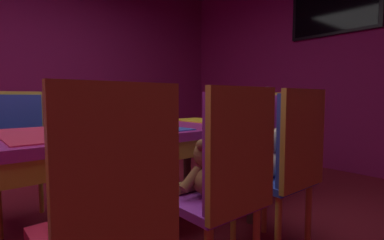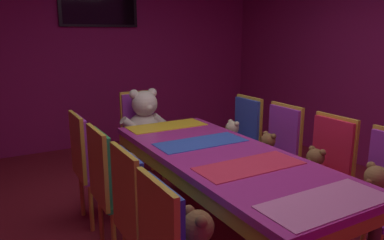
{
  "view_description": "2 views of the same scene",
  "coord_description": "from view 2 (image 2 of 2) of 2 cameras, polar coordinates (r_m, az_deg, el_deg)",
  "views": [
    {
      "loc": [
        1.71,
        -0.66,
        0.94
      ],
      "look_at": [
        0.19,
        0.61,
        0.78
      ],
      "focal_mm": 26.99,
      "sensor_mm": 36.0,
      "label": 1
    },
    {
      "loc": [
        -1.53,
        -2.2,
        1.62
      ],
      "look_at": [
        -0.02,
        0.45,
        0.91
      ],
      "focal_mm": 34.41,
      "sensor_mm": 36.0,
      "label": 2
    }
  ],
  "objects": [
    {
      "name": "teddy_right_2",
      "position": [
        3.5,
        11.57,
        -4.5
      ],
      "size": [
        0.23,
        0.3,
        0.28
      ],
      "rotation": [
        0.0,
        0.0,
        3.14
      ],
      "color": "brown",
      "rests_on": "chair_right_2"
    },
    {
      "name": "wall_tv",
      "position": [
        5.54,
        -14.27,
        17.15
      ],
      "size": [
        1.11,
        0.06,
        0.64
      ],
      "color": "black"
    },
    {
      "name": "teddy_right_3",
      "position": [
        3.89,
        6.16,
        -2.49
      ],
      "size": [
        0.24,
        0.31,
        0.29
      ],
      "rotation": [
        0.0,
        0.0,
        3.14
      ],
      "color": "beige",
      "rests_on": "chair_right_3"
    },
    {
      "name": "chair_left_1",
      "position": [
        2.29,
        -8.29,
        -13.65
      ],
      "size": [
        0.42,
        0.41,
        0.98
      ],
      "color": "#2D47B2",
      "rests_on": "ground_plane"
    },
    {
      "name": "throne_chair",
      "position": [
        4.31,
        -8.05,
        -0.79
      ],
      "size": [
        0.41,
        0.42,
        0.98
      ],
      "rotation": [
        0.0,
        0.0,
        -1.57
      ],
      "color": "purple",
      "rests_on": "ground_plane"
    },
    {
      "name": "chair_left_3",
      "position": [
        3.28,
        -15.86,
        -5.65
      ],
      "size": [
        0.42,
        0.41,
        0.98
      ],
      "color": "purple",
      "rests_on": "ground_plane"
    },
    {
      "name": "chair_left_2",
      "position": [
        2.77,
        -12.7,
        -8.98
      ],
      "size": [
        0.42,
        0.41,
        0.98
      ],
      "color": "#268C4C",
      "rests_on": "ground_plane"
    },
    {
      "name": "teddy_left_3",
      "position": [
        3.32,
        -13.42,
        -5.47
      ],
      "size": [
        0.25,
        0.32,
        0.3
      ],
      "color": "brown",
      "rests_on": "chair_left_3"
    },
    {
      "name": "teddy_right_0",
      "position": [
        2.81,
        26.44,
        -9.79
      ],
      "size": [
        0.26,
        0.34,
        0.32
      ],
      "rotation": [
        0.0,
        0.0,
        3.14
      ],
      "color": "olive",
      "rests_on": "chair_right_0"
    },
    {
      "name": "teddy_left_2",
      "position": [
        2.81,
        -9.82,
        -8.44
      ],
      "size": [
        0.27,
        0.35,
        0.33
      ],
      "color": "brown",
      "rests_on": "chair_left_2"
    },
    {
      "name": "chair_right_3",
      "position": [
        3.97,
        7.86,
        -2.02
      ],
      "size": [
        0.42,
        0.41,
        0.98
      ],
      "rotation": [
        0.0,
        0.0,
        3.14
      ],
      "color": "#2D47B2",
      "rests_on": "ground_plane"
    },
    {
      "name": "ground_plane",
      "position": [
        3.14,
        4.55,
        -18.09
      ],
      "size": [
        7.9,
        7.9,
        0.0
      ],
      "primitive_type": "plane",
      "color": "maroon"
    },
    {
      "name": "banquet_table",
      "position": [
        2.85,
        4.79,
        -6.8
      ],
      "size": [
        0.9,
        2.3,
        0.75
      ],
      "color": "#B22D8C",
      "rests_on": "ground_plane"
    },
    {
      "name": "teddy_right_1",
      "position": [
        3.13,
        18.41,
        -7.03
      ],
      "size": [
        0.24,
        0.31,
        0.29
      ],
      "rotation": [
        0.0,
        0.0,
        3.14
      ],
      "color": "brown",
      "rests_on": "chair_right_1"
    },
    {
      "name": "wall_back",
      "position": [
        5.62,
        -14.15,
        10.45
      ],
      "size": [
        5.2,
        0.12,
        2.8
      ],
      "primitive_type": "cube",
      "color": "#8C1959",
      "rests_on": "ground_plane"
    },
    {
      "name": "chair_right_1",
      "position": [
        3.23,
        20.15,
        -6.27
      ],
      "size": [
        0.42,
        0.41,
        0.98
      ],
      "rotation": [
        0.0,
        0.0,
        3.14
      ],
      "color": "red",
      "rests_on": "ground_plane"
    },
    {
      "name": "chair_right_2",
      "position": [
        3.59,
        13.31,
        -3.88
      ],
      "size": [
        0.42,
        0.41,
        0.98
      ],
      "rotation": [
        0.0,
        0.0,
        3.14
      ],
      "color": "purple",
      "rests_on": "ground_plane"
    },
    {
      "name": "king_teddy_bear",
      "position": [
        4.14,
        -7.25,
        0.18
      ],
      "size": [
        0.61,
        0.47,
        0.58
      ],
      "rotation": [
        0.0,
        0.0,
        -1.57
      ],
      "color": "silver",
      "rests_on": "throne_chair"
    }
  ]
}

